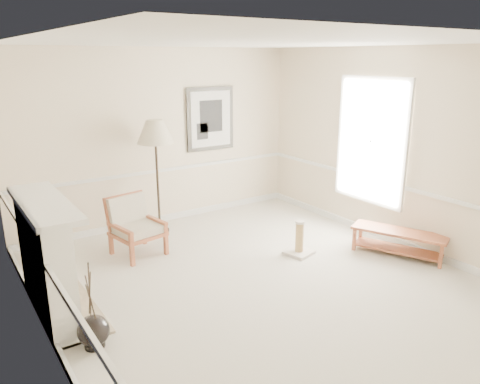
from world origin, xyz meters
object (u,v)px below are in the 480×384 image
at_px(armchair, 134,223).
at_px(floor_lamp, 155,135).
at_px(bench, 399,239).
at_px(floor_vase, 94,332).
at_px(scratching_post, 299,244).

xyz_separation_m(armchair, floor_lamp, (0.66, 0.59, 1.13)).
distance_m(armchair, bench, 3.80).
height_order(floor_lamp, bench, floor_lamp).
height_order(armchair, bench, armchair).
relative_size(floor_vase, bench, 0.68).
bearing_deg(floor_vase, scratching_post, 10.72).
bearing_deg(armchair, floor_vase, -132.06).
bearing_deg(armchair, floor_lamp, 31.15).
xyz_separation_m(floor_vase, armchair, (1.21, 1.97, 0.29)).
height_order(floor_lamp, scratching_post, floor_lamp).
xyz_separation_m(armchair, bench, (3.09, -2.20, -0.20)).
distance_m(floor_lamp, scratching_post, 2.75).
bearing_deg(floor_vase, bench, -3.00).
height_order(armchair, scratching_post, armchair).
bearing_deg(floor_lamp, scratching_post, -56.89).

